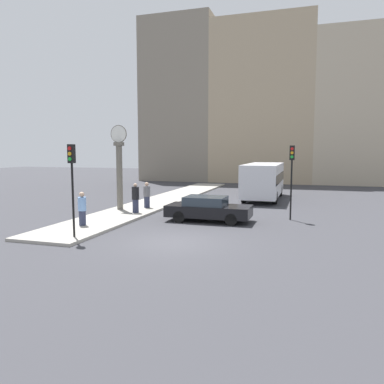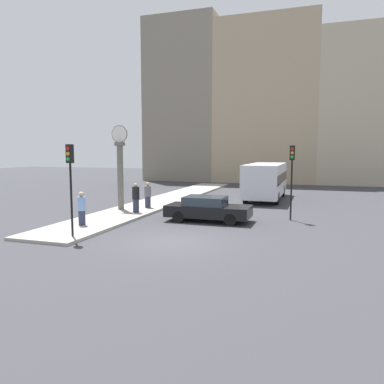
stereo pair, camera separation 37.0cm
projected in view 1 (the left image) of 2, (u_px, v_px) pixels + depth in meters
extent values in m
plane|color=#38383D|center=(174.00, 242.00, 15.09)|extent=(120.00, 120.00, 0.00)
cube|color=#A39E93|center=(165.00, 200.00, 27.85)|extent=(3.05, 27.76, 0.13)
cube|color=gray|center=(179.00, 101.00, 46.63)|extent=(8.93, 5.00, 19.75)
cube|color=tan|center=(262.00, 102.00, 43.64)|extent=(11.69, 5.00, 18.66)
cube|color=#B7A88E|center=(360.00, 108.00, 40.62)|extent=(9.55, 5.00, 16.74)
cube|color=black|center=(209.00, 211.00, 19.50)|extent=(4.36, 1.86, 0.58)
cube|color=#2D3842|center=(206.00, 201.00, 19.50)|extent=(2.09, 1.67, 0.46)
cylinder|color=black|center=(237.00, 214.00, 19.91)|extent=(0.61, 0.22, 0.61)
cylinder|color=black|center=(231.00, 220.00, 18.35)|extent=(0.61, 0.22, 0.61)
cylinder|color=black|center=(189.00, 212.00, 20.70)|extent=(0.61, 0.22, 0.61)
cylinder|color=black|center=(179.00, 217.00, 19.15)|extent=(0.61, 0.22, 0.61)
cube|color=silver|center=(264.00, 179.00, 28.38)|extent=(2.46, 7.79, 2.34)
cube|color=#1E232D|center=(264.00, 177.00, 28.36)|extent=(2.48, 7.63, 0.70)
cylinder|color=black|center=(280.00, 191.00, 30.47)|extent=(0.28, 0.90, 0.90)
cylinder|color=black|center=(253.00, 190.00, 31.11)|extent=(0.28, 0.90, 0.90)
cylinder|color=black|center=(275.00, 198.00, 25.88)|extent=(0.28, 0.90, 0.90)
cylinder|color=black|center=(244.00, 197.00, 26.52)|extent=(0.28, 0.90, 0.90)
cylinder|color=black|center=(73.00, 200.00, 15.27)|extent=(0.09, 0.09, 3.03)
cube|color=black|center=(71.00, 154.00, 15.07)|extent=(0.26, 0.20, 0.76)
cylinder|color=red|center=(69.00, 148.00, 14.93)|extent=(0.15, 0.04, 0.15)
cylinder|color=orange|center=(70.00, 154.00, 14.95)|extent=(0.15, 0.04, 0.15)
cylinder|color=green|center=(70.00, 159.00, 14.97)|extent=(0.15, 0.04, 0.15)
cylinder|color=black|center=(291.00, 190.00, 19.77)|extent=(0.09, 0.09, 3.18)
cube|color=black|center=(292.00, 153.00, 19.56)|extent=(0.26, 0.20, 0.76)
cylinder|color=red|center=(292.00, 149.00, 19.42)|extent=(0.15, 0.04, 0.15)
cylinder|color=orange|center=(292.00, 153.00, 19.44)|extent=(0.15, 0.04, 0.15)
cylinder|color=green|center=(292.00, 157.00, 19.47)|extent=(0.15, 0.04, 0.15)
cylinder|color=#666056|center=(120.00, 178.00, 22.50)|extent=(0.36, 0.36, 3.84)
cube|color=#666056|center=(119.00, 144.00, 22.28)|extent=(0.47, 0.47, 0.22)
cylinder|color=#666056|center=(119.00, 134.00, 22.22)|extent=(1.05, 0.04, 1.05)
cylinder|color=white|center=(119.00, 134.00, 22.22)|extent=(0.97, 0.06, 0.97)
cylinder|color=#2D334C|center=(82.00, 218.00, 17.76)|extent=(0.32, 0.32, 0.70)
cylinder|color=#729ED8|center=(82.00, 204.00, 17.69)|extent=(0.38, 0.38, 0.65)
sphere|color=tan|center=(82.00, 195.00, 17.64)|extent=(0.25, 0.25, 0.25)
cylinder|color=#2D334C|center=(147.00, 202.00, 23.38)|extent=(0.36, 0.36, 0.70)
cylinder|color=slate|center=(147.00, 191.00, 23.31)|extent=(0.42, 0.42, 0.65)
sphere|color=tan|center=(147.00, 184.00, 23.26)|extent=(0.24, 0.24, 0.24)
cylinder|color=#2D334C|center=(136.00, 206.00, 21.45)|extent=(0.35, 0.35, 0.77)
cylinder|color=black|center=(135.00, 193.00, 21.37)|extent=(0.41, 0.41, 0.72)
sphere|color=tan|center=(135.00, 185.00, 21.32)|extent=(0.20, 0.20, 0.20)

